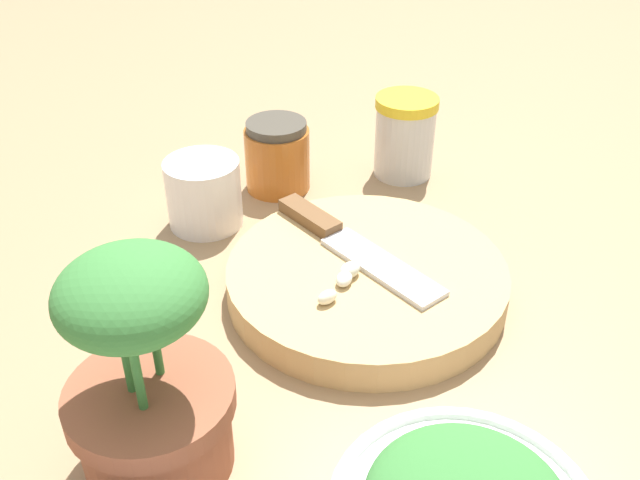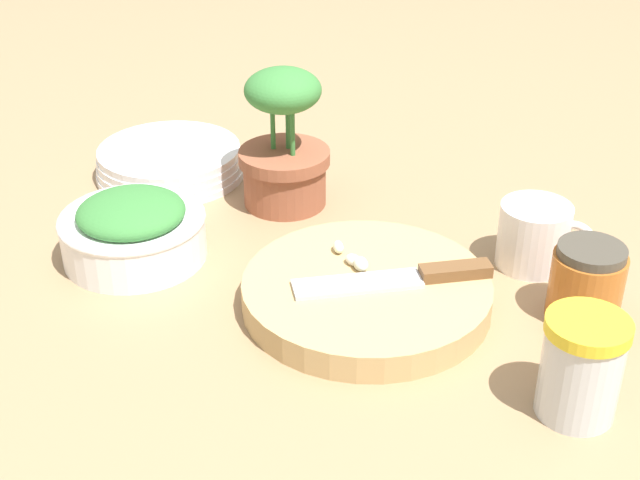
{
  "view_description": "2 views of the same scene",
  "coord_description": "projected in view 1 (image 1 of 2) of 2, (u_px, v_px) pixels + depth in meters",
  "views": [
    {
      "loc": [
        -0.45,
        0.03,
        0.41
      ],
      "look_at": [
        0.06,
        0.02,
        0.07
      ],
      "focal_mm": 40.0,
      "sensor_mm": 36.0,
      "label": 1
    },
    {
      "loc": [
        0.41,
        -0.72,
        0.52
      ],
      "look_at": [
        0.02,
        -0.02,
        0.06
      ],
      "focal_mm": 50.0,
      "sensor_mm": 36.0,
      "label": 2
    }
  ],
  "objects": [
    {
      "name": "ground_plane",
      "position": [
        346.0,
        348.0,
        0.6
      ],
      "size": [
        5.0,
        5.0,
        0.0
      ],
      "primitive_type": "plane",
      "color": "#997A56"
    },
    {
      "name": "cutting_board",
      "position": [
        366.0,
        279.0,
        0.66
      ],
      "size": [
        0.26,
        0.26,
        0.03
      ],
      "color": "tan",
      "rests_on": "ground_plane"
    },
    {
      "name": "chef_knife",
      "position": [
        345.0,
        241.0,
        0.68
      ],
      "size": [
        0.18,
        0.15,
        0.01
      ],
      "rotation": [
        0.0,
        0.0,
        2.26
      ],
      "color": "brown",
      "rests_on": "cutting_board"
    },
    {
      "name": "garlic_cloves",
      "position": [
        342.0,
        279.0,
        0.62
      ],
      "size": [
        0.06,
        0.04,
        0.01
      ],
      "color": "silver",
      "rests_on": "cutting_board"
    },
    {
      "name": "spice_jar",
      "position": [
        405.0,
        136.0,
        0.83
      ],
      "size": [
        0.07,
        0.07,
        0.1
      ],
      "color": "silver",
      "rests_on": "ground_plane"
    },
    {
      "name": "coffee_mug",
      "position": [
        204.0,
        192.0,
        0.75
      ],
      "size": [
        0.11,
        0.08,
        0.07
      ],
      "color": "white",
      "rests_on": "ground_plane"
    },
    {
      "name": "honey_jar",
      "position": [
        277.0,
        156.0,
        0.81
      ],
      "size": [
        0.07,
        0.07,
        0.08
      ],
      "color": "#B26023",
      "rests_on": "ground_plane"
    },
    {
      "name": "potted_herb",
      "position": [
        147.0,
        384.0,
        0.46
      ],
      "size": [
        0.11,
        0.11,
        0.18
      ],
      "color": "#935138",
      "rests_on": "ground_plane"
    }
  ]
}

